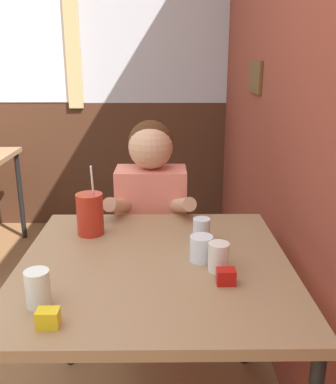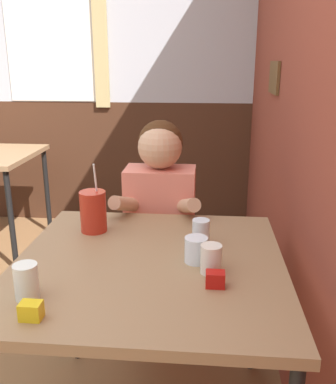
# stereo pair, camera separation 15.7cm
# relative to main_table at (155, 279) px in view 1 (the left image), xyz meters

# --- Properties ---
(brick_wall_right) EXTENTS (0.08, 4.76, 2.70)m
(brick_wall_right) POSITION_rel_main_table_xyz_m (0.60, 0.98, 0.64)
(brick_wall_right) COLOR brown
(brick_wall_right) RESTS_ON ground_plane
(back_wall) EXTENTS (5.78, 0.09, 2.70)m
(back_wall) POSITION_rel_main_table_xyz_m (-0.82, 2.39, 0.64)
(back_wall) COLOR silver
(back_wall) RESTS_ON ground_plane
(main_table) EXTENTS (0.95, 0.96, 0.78)m
(main_table) POSITION_rel_main_table_xyz_m (0.00, 0.00, 0.00)
(main_table) COLOR #93704C
(main_table) RESTS_ON ground_plane
(person_seated) EXTENTS (0.42, 0.41, 1.19)m
(person_seated) POSITION_rel_main_table_xyz_m (-0.03, 0.63, -0.08)
(person_seated) COLOR #EA7F6B
(person_seated) RESTS_ON ground_plane
(cocktail_pitcher) EXTENTS (0.11, 0.11, 0.29)m
(cocktail_pitcher) POSITION_rel_main_table_xyz_m (-0.26, 0.26, 0.15)
(cocktail_pitcher) COLOR #B22819
(cocktail_pitcher) RESTS_ON main_table
(glass_near_pitcher) EXTENTS (0.08, 0.08, 0.09)m
(glass_near_pitcher) POSITION_rel_main_table_xyz_m (0.17, 0.01, 0.11)
(glass_near_pitcher) COLOR silver
(glass_near_pitcher) RESTS_ON main_table
(glass_center) EXTENTS (0.07, 0.07, 0.11)m
(glass_center) POSITION_rel_main_table_xyz_m (-0.33, -0.27, 0.12)
(glass_center) COLOR silver
(glass_center) RESTS_ON main_table
(glass_far_side) EXTENTS (0.07, 0.07, 0.10)m
(glass_far_side) POSITION_rel_main_table_xyz_m (0.22, -0.07, 0.12)
(glass_far_side) COLOR silver
(glass_far_side) RESTS_ON main_table
(glass_by_brick) EXTENTS (0.07, 0.07, 0.10)m
(glass_by_brick) POSITION_rel_main_table_xyz_m (0.18, 0.16, 0.12)
(glass_by_brick) COLOR silver
(glass_by_brick) RESTS_ON main_table
(condiment_ketchup) EXTENTS (0.06, 0.04, 0.05)m
(condiment_ketchup) POSITION_rel_main_table_xyz_m (0.23, -0.16, 0.09)
(condiment_ketchup) COLOR #B7140F
(condiment_ketchup) RESTS_ON main_table
(condiment_mustard) EXTENTS (0.06, 0.04, 0.05)m
(condiment_mustard) POSITION_rel_main_table_xyz_m (-0.28, -0.38, 0.09)
(condiment_mustard) COLOR yellow
(condiment_mustard) RESTS_ON main_table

